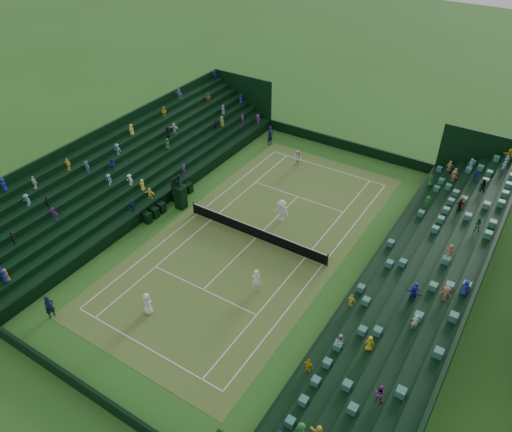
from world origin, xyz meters
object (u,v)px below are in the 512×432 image
object	(u,v)px
player_far_east	(281,211)
umpire_chair	(180,194)
tennis_net	(256,232)
player_near_west	(147,304)
player_near_east	(256,280)
player_far_west	(298,159)

from	to	relation	value
player_far_east	umpire_chair	bearing A→B (deg)	-160.48
tennis_net	player_near_west	bearing A→B (deg)	-99.48
player_near_east	player_far_east	world-z (taller)	player_far_east
umpire_chair	player_far_west	xyz separation A→B (m)	(4.75, 10.61, -0.49)
umpire_chair	player_near_west	world-z (taller)	umpire_chair
tennis_net	player_far_west	bearing A→B (deg)	102.55
player_near_west	player_far_east	xyz separation A→B (m)	(2.12, 12.64, 0.14)
tennis_net	umpire_chair	distance (m)	7.16
player_near_east	player_far_west	distance (m)	16.18
player_near_west	player_near_east	xyz separation A→B (m)	(4.58, 5.18, 0.12)
player_near_east	player_near_west	bearing A→B (deg)	21.14
player_near_east	player_far_west	bearing A→B (deg)	-98.13
tennis_net	player_near_east	bearing A→B (deg)	-57.35
umpire_chair	player_near_west	distance (m)	11.29
umpire_chair	player_far_east	xyz separation A→B (m)	(7.61, 2.79, -0.35)
tennis_net	player_far_east	xyz separation A→B (m)	(0.48, 2.86, 0.40)
tennis_net	player_near_east	world-z (taller)	player_near_east
player_far_east	tennis_net	bearing A→B (deg)	-100.23
umpire_chair	player_near_west	xyz separation A→B (m)	(5.49, -9.85, -0.49)
player_near_west	player_far_west	bearing A→B (deg)	-73.64
umpire_chair	player_near_west	bearing A→B (deg)	-60.87
player_near_west	player_far_east	size ratio (longest dim) A/B	0.85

